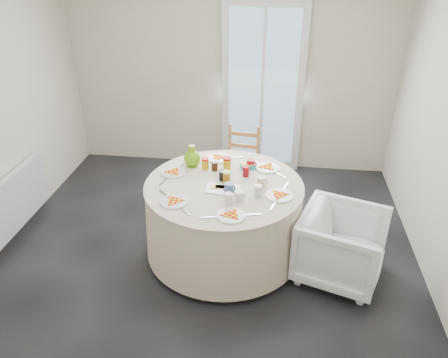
# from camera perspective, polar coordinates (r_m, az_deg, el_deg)

# --- Properties ---
(floor) EXTENTS (4.00, 4.00, 0.00)m
(floor) POSITION_cam_1_polar(r_m,az_deg,el_deg) (4.26, -2.43, -10.01)
(floor) COLOR black
(floor) RESTS_ON ground
(wall_back) EXTENTS (4.00, 0.02, 2.60)m
(wall_back) POSITION_cam_1_polar(r_m,az_deg,el_deg) (5.46, 0.88, 14.43)
(wall_back) COLOR #BCB5A3
(wall_back) RESTS_ON floor
(glass_door) EXTENTS (1.00, 0.08, 2.10)m
(glass_door) POSITION_cam_1_polar(r_m,az_deg,el_deg) (5.45, 5.06, 11.57)
(glass_door) COLOR silver
(glass_door) RESTS_ON floor
(radiator) EXTENTS (0.07, 1.00, 0.55)m
(radiator) POSITION_cam_1_polar(r_m,az_deg,el_deg) (4.86, -25.27, -2.23)
(radiator) COLOR silver
(radiator) RESTS_ON floor
(table) EXTENTS (1.47, 1.47, 0.74)m
(table) POSITION_cam_1_polar(r_m,az_deg,el_deg) (4.10, 0.00, -5.20)
(table) COLOR beige
(table) RESTS_ON floor
(wooden_chair) EXTENTS (0.42, 0.40, 0.85)m
(wooden_chair) POSITION_cam_1_polar(r_m,az_deg,el_deg) (4.93, 2.18, 2.41)
(wooden_chair) COLOR #B27B43
(wooden_chair) RESTS_ON floor
(armchair) EXTENTS (0.84, 0.86, 0.71)m
(armchair) POSITION_cam_1_polar(r_m,az_deg,el_deg) (3.94, 15.21, -7.69)
(armchair) COLOR white
(armchair) RESTS_ON floor
(place_settings) EXTENTS (1.53, 1.53, 0.02)m
(place_settings) POSITION_cam_1_polar(r_m,az_deg,el_deg) (3.89, 0.00, -0.39)
(place_settings) COLOR white
(place_settings) RESTS_ON table
(jar_cluster) EXTENTS (0.50, 0.34, 0.13)m
(jar_cluster) POSITION_cam_1_polar(r_m,az_deg,el_deg) (4.06, 0.02, 1.80)
(jar_cluster) COLOR brown
(jar_cluster) RESTS_ON table
(butter_tub) EXTENTS (0.16, 0.14, 0.05)m
(butter_tub) POSITION_cam_1_polar(r_m,az_deg,el_deg) (4.16, 3.10, 1.90)
(butter_tub) COLOR #16A0B6
(butter_tub) RESTS_ON table
(green_pitcher) EXTENTS (0.17, 0.17, 0.21)m
(green_pitcher) POSITION_cam_1_polar(r_m,az_deg,el_deg) (4.17, -4.19, 3.23)
(green_pitcher) COLOR #66AD10
(green_pitcher) RESTS_ON table
(cheese_platter) EXTENTS (0.30, 0.20, 0.04)m
(cheese_platter) POSITION_cam_1_polar(r_m,az_deg,el_deg) (3.80, -0.18, -1.09)
(cheese_platter) COLOR white
(cheese_platter) RESTS_ON table
(mugs_glasses) EXTENTS (0.64, 0.64, 0.11)m
(mugs_glasses) POSITION_cam_1_polar(r_m,az_deg,el_deg) (3.82, 2.32, -0.30)
(mugs_glasses) COLOR gray
(mugs_glasses) RESTS_ON table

